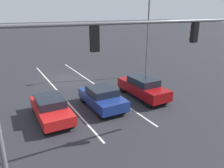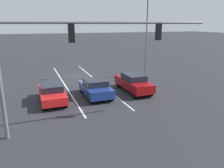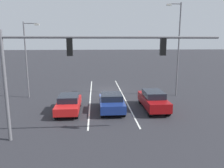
{
  "view_description": "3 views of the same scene",
  "coord_description": "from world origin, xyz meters",
  "px_view_note": "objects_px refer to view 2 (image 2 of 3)",
  "views": [
    {
      "loc": [
        5.96,
        20.27,
        6.37
      ],
      "look_at": [
        -1.47,
        6.7,
        1.18
      ],
      "focal_mm": 35.0,
      "sensor_mm": 36.0,
      "label": 1
    },
    {
      "loc": [
        4.75,
        24.41,
        5.86
      ],
      "look_at": [
        -0.91,
        9.52,
        1.46
      ],
      "focal_mm": 35.0,
      "sensor_mm": 36.0,
      "label": 2
    },
    {
      "loc": [
        1.2,
        25.11,
        5.73
      ],
      "look_at": [
        -0.23,
        6.8,
        2.09
      ],
      "focal_mm": 35.0,
      "sensor_mm": 36.0,
      "label": 3
    }
  ],
  "objects_px": {
    "car_navy_midlane_front": "(95,88)",
    "car_maroon_leftlane_front": "(133,82)",
    "car_red_rightlane_front": "(52,93)",
    "street_lamp_left_shoulder": "(146,29)",
    "traffic_signal_gantry": "(76,46)"
  },
  "relations": [
    {
      "from": "car_navy_midlane_front",
      "to": "car_red_rightlane_front",
      "type": "distance_m",
      "value": 3.5
    },
    {
      "from": "car_red_rightlane_front",
      "to": "street_lamp_left_shoulder",
      "type": "bearing_deg",
      "value": -156.33
    },
    {
      "from": "traffic_signal_gantry",
      "to": "car_red_rightlane_front",
      "type": "bearing_deg",
      "value": -78.5
    },
    {
      "from": "car_red_rightlane_front",
      "to": "car_maroon_leftlane_front",
      "type": "distance_m",
      "value": 7.05
    },
    {
      "from": "car_navy_midlane_front",
      "to": "street_lamp_left_shoulder",
      "type": "relative_size",
      "value": 0.43
    },
    {
      "from": "car_navy_midlane_front",
      "to": "traffic_signal_gantry",
      "type": "height_order",
      "value": "traffic_signal_gantry"
    },
    {
      "from": "car_red_rightlane_front",
      "to": "car_maroon_leftlane_front",
      "type": "bearing_deg",
      "value": -178.73
    },
    {
      "from": "street_lamp_left_shoulder",
      "to": "car_maroon_leftlane_front",
      "type": "bearing_deg",
      "value": 51.6
    },
    {
      "from": "traffic_signal_gantry",
      "to": "street_lamp_left_shoulder",
      "type": "relative_size",
      "value": 1.3
    },
    {
      "from": "car_navy_midlane_front",
      "to": "car_red_rightlane_front",
      "type": "xyz_separation_m",
      "value": [
        3.5,
        0.01,
        -0.02
      ]
    },
    {
      "from": "car_maroon_leftlane_front",
      "to": "street_lamp_left_shoulder",
      "type": "relative_size",
      "value": 0.49
    },
    {
      "from": "car_red_rightlane_front",
      "to": "street_lamp_left_shoulder",
      "type": "distance_m",
      "value": 12.45
    },
    {
      "from": "car_navy_midlane_front",
      "to": "traffic_signal_gantry",
      "type": "relative_size",
      "value": 0.33
    },
    {
      "from": "car_red_rightlane_front",
      "to": "street_lamp_left_shoulder",
      "type": "xyz_separation_m",
      "value": [
        -10.61,
        -4.65,
        4.56
      ]
    },
    {
      "from": "car_navy_midlane_front",
      "to": "car_maroon_leftlane_front",
      "type": "distance_m",
      "value": 3.55
    }
  ]
}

